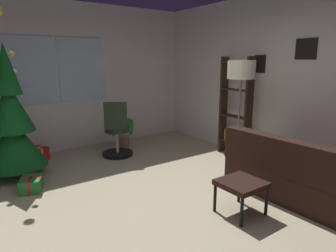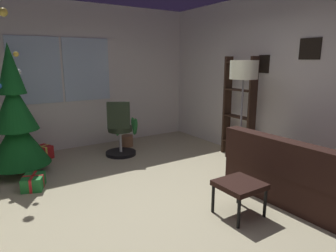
{
  "view_description": "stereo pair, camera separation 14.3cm",
  "coord_description": "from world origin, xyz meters",
  "px_view_note": "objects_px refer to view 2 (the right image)",
  "views": [
    {
      "loc": [
        -1.89,
        -2.6,
        1.74
      ],
      "look_at": [
        0.32,
        0.52,
        0.88
      ],
      "focal_mm": 31.55,
      "sensor_mm": 36.0,
      "label": 1
    },
    {
      "loc": [
        -1.77,
        -2.68,
        1.74
      ],
      "look_at": [
        0.32,
        0.52,
        0.88
      ],
      "focal_mm": 31.55,
      "sensor_mm": 36.0,
      "label": 2
    }
  ],
  "objects_px": {
    "footstool": "(239,187)",
    "floor_lamp": "(244,76)",
    "gift_box_green": "(34,182)",
    "potted_plant": "(128,134)",
    "holiday_tree": "(16,122)",
    "couch": "(311,177)",
    "office_chair": "(120,134)",
    "gift_box_red": "(42,153)",
    "bookshelf": "(239,113)"
  },
  "relations": [
    {
      "from": "office_chair",
      "to": "bookshelf",
      "type": "distance_m",
      "value": 2.19
    },
    {
      "from": "gift_box_red",
      "to": "couch",
      "type": "bearing_deg",
      "value": -54.08
    },
    {
      "from": "holiday_tree",
      "to": "floor_lamp",
      "type": "distance_m",
      "value": 3.51
    },
    {
      "from": "bookshelf",
      "to": "footstool",
      "type": "bearing_deg",
      "value": -135.67
    },
    {
      "from": "couch",
      "to": "footstool",
      "type": "bearing_deg",
      "value": 168.42
    },
    {
      "from": "office_chair",
      "to": "footstool",
      "type": "bearing_deg",
      "value": -84.89
    },
    {
      "from": "gift_box_red",
      "to": "potted_plant",
      "type": "relative_size",
      "value": 0.68
    },
    {
      "from": "floor_lamp",
      "to": "gift_box_red",
      "type": "bearing_deg",
      "value": 138.49
    },
    {
      "from": "footstool",
      "to": "gift_box_red",
      "type": "xyz_separation_m",
      "value": [
        -1.5,
        3.31,
        -0.23
      ]
    },
    {
      "from": "floor_lamp",
      "to": "office_chair",
      "type": "bearing_deg",
      "value": 128.15
    },
    {
      "from": "holiday_tree",
      "to": "potted_plant",
      "type": "relative_size",
      "value": 4.14
    },
    {
      "from": "footstool",
      "to": "gift_box_red",
      "type": "height_order",
      "value": "footstool"
    },
    {
      "from": "holiday_tree",
      "to": "gift_box_green",
      "type": "bearing_deg",
      "value": -84.33
    },
    {
      "from": "couch",
      "to": "gift_box_green",
      "type": "xyz_separation_m",
      "value": [
        -2.89,
        2.26,
        -0.2
      ]
    },
    {
      "from": "gift_box_green",
      "to": "bookshelf",
      "type": "height_order",
      "value": "bookshelf"
    },
    {
      "from": "gift_box_red",
      "to": "bookshelf",
      "type": "height_order",
      "value": "bookshelf"
    },
    {
      "from": "couch",
      "to": "gift_box_green",
      "type": "distance_m",
      "value": 3.68
    },
    {
      "from": "holiday_tree",
      "to": "gift_box_red",
      "type": "distance_m",
      "value": 1.0
    },
    {
      "from": "bookshelf",
      "to": "holiday_tree",
      "type": "bearing_deg",
      "value": 160.78
    },
    {
      "from": "footstool",
      "to": "office_chair",
      "type": "relative_size",
      "value": 0.46
    },
    {
      "from": "footstool",
      "to": "potted_plant",
      "type": "bearing_deg",
      "value": 87.2
    },
    {
      "from": "bookshelf",
      "to": "potted_plant",
      "type": "height_order",
      "value": "bookshelf"
    },
    {
      "from": "holiday_tree",
      "to": "office_chair",
      "type": "height_order",
      "value": "holiday_tree"
    },
    {
      "from": "footstool",
      "to": "holiday_tree",
      "type": "distance_m",
      "value": 3.36
    },
    {
      "from": "gift_box_red",
      "to": "floor_lamp",
      "type": "relative_size",
      "value": 0.23
    },
    {
      "from": "gift_box_red",
      "to": "gift_box_green",
      "type": "distance_m",
      "value": 1.31
    },
    {
      "from": "couch",
      "to": "holiday_tree",
      "type": "xyz_separation_m",
      "value": [
        -2.96,
        2.94,
        0.53
      ]
    },
    {
      "from": "holiday_tree",
      "to": "gift_box_red",
      "type": "relative_size",
      "value": 6.12
    },
    {
      "from": "footstool",
      "to": "floor_lamp",
      "type": "bearing_deg",
      "value": 43.47
    },
    {
      "from": "footstool",
      "to": "floor_lamp",
      "type": "xyz_separation_m",
      "value": [
        1.08,
        1.02,
        1.16
      ]
    },
    {
      "from": "holiday_tree",
      "to": "floor_lamp",
      "type": "bearing_deg",
      "value": -29.71
    },
    {
      "from": "couch",
      "to": "office_chair",
      "type": "bearing_deg",
      "value": 113.88
    },
    {
      "from": "bookshelf",
      "to": "floor_lamp",
      "type": "xyz_separation_m",
      "value": [
        -0.48,
        -0.5,
        0.7
      ]
    },
    {
      "from": "holiday_tree",
      "to": "office_chair",
      "type": "distance_m",
      "value": 1.72
    },
    {
      "from": "gift_box_red",
      "to": "gift_box_green",
      "type": "height_order",
      "value": "gift_box_red"
    },
    {
      "from": "gift_box_red",
      "to": "office_chair",
      "type": "bearing_deg",
      "value": -25.53
    },
    {
      "from": "gift_box_green",
      "to": "office_chair",
      "type": "relative_size",
      "value": 0.41
    },
    {
      "from": "footstool",
      "to": "floor_lamp",
      "type": "distance_m",
      "value": 1.89
    },
    {
      "from": "footstool",
      "to": "potted_plant",
      "type": "xyz_separation_m",
      "value": [
        0.16,
        3.22,
        -0.09
      ]
    },
    {
      "from": "holiday_tree",
      "to": "potted_plant",
      "type": "xyz_separation_m",
      "value": [
        2.07,
        0.49,
        -0.57
      ]
    },
    {
      "from": "footstool",
      "to": "gift_box_red",
      "type": "relative_size",
      "value": 1.19
    },
    {
      "from": "gift_box_green",
      "to": "potted_plant",
      "type": "height_order",
      "value": "potted_plant"
    },
    {
      "from": "holiday_tree",
      "to": "bookshelf",
      "type": "xyz_separation_m",
      "value": [
        3.47,
        -1.21,
        -0.02
      ]
    },
    {
      "from": "couch",
      "to": "gift_box_red",
      "type": "distance_m",
      "value": 4.35
    },
    {
      "from": "couch",
      "to": "bookshelf",
      "type": "distance_m",
      "value": 1.88
    },
    {
      "from": "office_chair",
      "to": "bookshelf",
      "type": "xyz_separation_m",
      "value": [
        1.8,
        -1.19,
        0.39
      ]
    },
    {
      "from": "couch",
      "to": "potted_plant",
      "type": "bearing_deg",
      "value": 104.61
    },
    {
      "from": "footstool",
      "to": "holiday_tree",
      "type": "xyz_separation_m",
      "value": [
        -1.91,
        2.73,
        0.48
      ]
    },
    {
      "from": "holiday_tree",
      "to": "floor_lamp",
      "type": "relative_size",
      "value": 1.41
    },
    {
      "from": "holiday_tree",
      "to": "gift_box_red",
      "type": "xyz_separation_m",
      "value": [
        0.41,
        0.58,
        -0.7
      ]
    }
  ]
}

